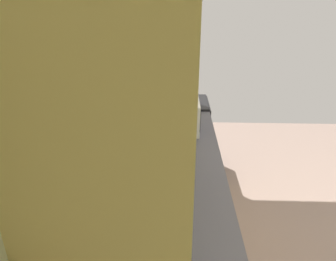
% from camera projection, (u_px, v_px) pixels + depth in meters
% --- Properties ---
extents(wall_back, '(4.24, 0.12, 2.67)m').
position_uv_depth(wall_back, '(122.00, 121.00, 1.96)').
color(wall_back, beige).
rests_on(wall_back, ground_plane).
extents(upper_cabinets, '(2.17, 0.33, 0.65)m').
position_uv_depth(upper_cabinets, '(150.00, 50.00, 1.45)').
color(upper_cabinets, '#F0CF78').
extents(oven_range, '(0.60, 0.68, 1.08)m').
position_uv_depth(oven_range, '(180.00, 136.00, 3.85)').
color(oven_range, black).
rests_on(oven_range, ground_plane).
extents(microwave, '(0.46, 0.40, 0.29)m').
position_uv_depth(microwave, '(178.00, 114.00, 2.90)').
color(microwave, white).
rests_on(microwave, counter_run).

